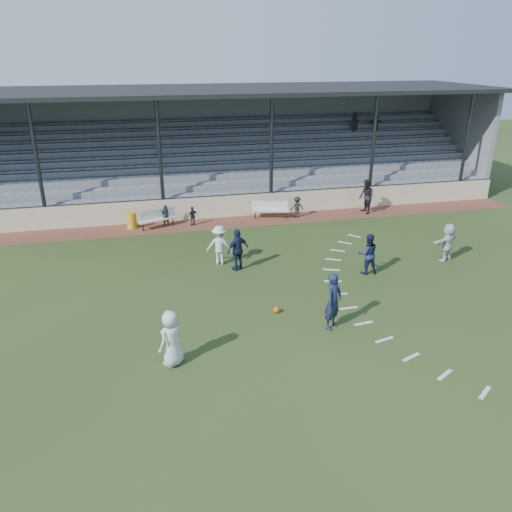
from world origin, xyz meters
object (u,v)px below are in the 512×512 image
Objects in this scene: bench_right at (270,208)px; player_navy_lead at (333,301)px; player_white_lead at (171,338)px; official at (366,197)px; trash_bin at (132,221)px; bench_left at (158,217)px; football at (277,310)px.

player_navy_lead is at bearing -80.63° from bench_right.
player_white_lead is 17.12m from official.
player_navy_lead is (6.50, -11.87, 0.56)m from trash_bin.
bench_left is at bearing -132.25° from player_white_lead.
trash_bin is (-1.34, 0.14, -0.16)m from bench_left.
player_white_lead is at bearing -113.66° from bench_left.
player_white_lead is at bearing 149.10° from player_navy_lead.
bench_left is 1.35m from trash_bin.
player_white_lead is (1.15, -12.78, 0.45)m from trash_bin.
official reaches higher than bench_right.
bench_left reaches higher than trash_bin.
player_white_lead is at bearing -102.26° from bench_right.
player_navy_lead is at bearing -61.30° from trash_bin.
player_white_lead is 0.88× the size of player_navy_lead.
bench_left is 2.45× the size of trash_bin.
official is at bearing 20.13° from player_navy_lead.
trash_bin is (-7.45, -0.03, -0.16)m from bench_right.
football is (-2.49, -10.50, -0.47)m from bench_right.
trash_bin is 0.42× the size of official.
trash_bin is at bearing 115.37° from football.
bench_right is 7.45m from trash_bin.
trash_bin is 0.47× the size of player_white_lead.
bench_right is 1.05× the size of official.
trash_bin is at bearing -126.25° from player_white_lead.
bench_right is at bearing 44.84° from player_navy_lead.
official is (11.61, -0.24, 0.40)m from bench_left.
bench_right is 5.52m from official.
bench_left is 12.65m from player_white_lead.
bench_left is at bearing -5.82° from trash_bin.
bench_left is at bearing -164.50° from bench_right.
bench_right is at bearing 76.65° from football.
football is 0.12× the size of official.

